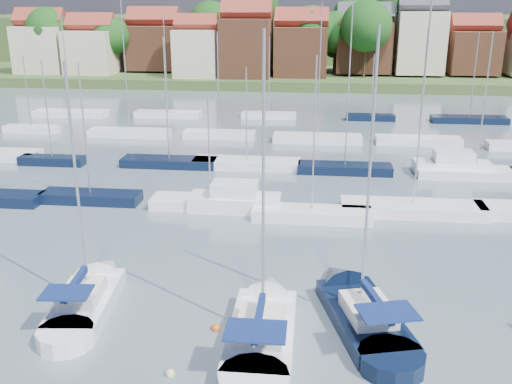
# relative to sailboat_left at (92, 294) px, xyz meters

# --- Properties ---
(ground) EXTENTS (260.00, 260.00, 0.00)m
(ground) POSITION_rel_sailboat_left_xyz_m (10.88, 34.83, -0.36)
(ground) COLOR #4B5A65
(ground) RESTS_ON ground
(sailboat_left) EXTENTS (3.66, 10.30, 13.78)m
(sailboat_left) POSITION_rel_sailboat_left_xyz_m (0.00, 0.00, 0.00)
(sailboat_left) COLOR white
(sailboat_left) RESTS_ON ground
(sailboat_centre) EXTENTS (3.14, 11.45, 15.52)m
(sailboat_centre) POSITION_rel_sailboat_left_xyz_m (9.48, -1.62, -0.01)
(sailboat_centre) COLOR white
(sailboat_centre) RESTS_ON ground
(sailboat_navy) EXTENTS (5.88, 11.62, 15.58)m
(sailboat_navy) POSITION_rel_sailboat_left_xyz_m (14.02, 0.27, -0.01)
(sailboat_navy) COLOR black
(sailboat_navy) RESTS_ON ground
(buoy_c) EXTENTS (0.42, 0.42, 0.42)m
(buoy_c) POSITION_rel_sailboat_left_xyz_m (5.86, -5.98, -0.36)
(buoy_c) COLOR beige
(buoy_c) RESTS_ON ground
(buoy_e) EXTENTS (0.53, 0.53, 0.53)m
(buoy_e) POSITION_rel_sailboat_left_xyz_m (14.05, 0.90, -0.36)
(buoy_e) COLOR #D85914
(buoy_e) RESTS_ON ground
(buoy_g) EXTENTS (0.43, 0.43, 0.43)m
(buoy_g) POSITION_rel_sailboat_left_xyz_m (7.15, -2.19, -0.36)
(buoy_g) COLOR #D85914
(buoy_g) RESTS_ON ground
(marina_field) EXTENTS (79.62, 41.41, 15.93)m
(marina_field) POSITION_rel_sailboat_left_xyz_m (12.79, 29.98, 0.07)
(marina_field) COLOR white
(marina_field) RESTS_ON ground
(far_shore_town) EXTENTS (212.46, 90.00, 22.27)m
(far_shore_town) POSITION_rel_sailboat_left_xyz_m (13.11, 127.50, 4.24)
(far_shore_town) COLOR #435128
(far_shore_town) RESTS_ON ground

